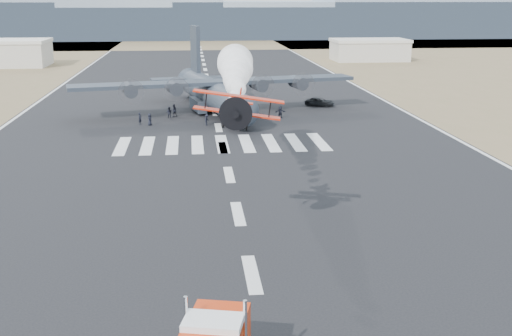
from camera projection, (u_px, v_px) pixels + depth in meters
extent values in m
cube|color=olive|center=(199.00, 42.00, 250.91)|extent=(500.00, 80.00, 0.00)
cube|color=gray|center=(43.00, 18.00, 271.16)|extent=(150.00, 50.00, 17.00)
cube|color=gray|center=(197.00, 22.00, 278.05)|extent=(150.00, 50.00, 13.00)
cube|color=gray|center=(344.00, 19.00, 284.15)|extent=(150.00, 50.00, 15.00)
cube|color=gray|center=(485.00, 16.00, 290.26)|extent=(150.00, 50.00, 17.00)
cube|color=#B0AA9C|center=(369.00, 51.00, 177.89)|extent=(20.00, 12.00, 5.20)
cube|color=beige|center=(370.00, 40.00, 177.13)|extent=(20.50, 12.50, 0.80)
cube|color=white|center=(213.00, 324.00, 28.15)|extent=(2.91, 2.22, 0.52)
cylinder|color=red|center=(238.00, 107.00, 43.46)|extent=(1.19, 4.96, 0.88)
sphere|color=black|center=(238.00, 102.00, 43.56)|extent=(0.69, 0.69, 0.69)
cylinder|color=black|center=(238.00, 113.00, 41.18)|extent=(1.02, 0.65, 0.98)
cylinder|color=black|center=(238.00, 114.00, 40.85)|extent=(2.16, 0.17, 2.16)
cube|color=red|center=(238.00, 113.00, 43.17)|extent=(5.91, 1.35, 0.88)
cube|color=red|center=(238.00, 96.00, 42.58)|extent=(6.10, 1.36, 0.90)
cube|color=red|center=(237.00, 95.00, 45.51)|extent=(0.15, 0.89, 0.98)
cube|color=red|center=(238.00, 102.00, 45.64)|extent=(2.00, 0.81, 0.08)
cylinder|color=black|center=(226.00, 126.00, 42.98)|extent=(0.14, 0.44, 0.43)
cylinder|color=black|center=(250.00, 126.00, 43.04)|extent=(0.14, 0.44, 0.43)
sphere|color=white|center=(237.00, 101.00, 45.83)|extent=(0.69, 0.69, 0.69)
sphere|color=white|center=(237.00, 96.00, 48.10)|extent=(1.00, 1.00, 1.00)
sphere|color=white|center=(237.00, 91.00, 50.36)|extent=(1.32, 1.32, 1.32)
sphere|color=white|center=(237.00, 87.00, 52.63)|extent=(1.63, 1.63, 1.63)
sphere|color=white|center=(236.00, 82.00, 54.90)|extent=(1.94, 1.94, 1.94)
sphere|color=white|center=(236.00, 79.00, 57.16)|extent=(2.26, 2.26, 2.26)
sphere|color=white|center=(236.00, 75.00, 59.43)|extent=(2.57, 2.57, 2.57)
sphere|color=white|center=(236.00, 72.00, 61.70)|extent=(2.89, 2.89, 2.89)
sphere|color=white|center=(236.00, 69.00, 63.97)|extent=(3.20, 3.20, 3.20)
sphere|color=white|center=(235.00, 66.00, 66.23)|extent=(3.52, 3.52, 3.52)
sphere|color=white|center=(235.00, 64.00, 68.50)|extent=(3.83, 3.83, 3.83)
cylinder|color=#212632|center=(215.00, 95.00, 97.90)|extent=(10.48, 30.61, 4.34)
sphere|color=#212632|center=(243.00, 111.00, 83.93)|extent=(4.34, 4.34, 4.34)
cone|color=#212632|center=(193.00, 82.00, 111.87)|extent=(5.58, 7.26, 4.34)
cube|color=#212632|center=(216.00, 82.00, 96.37)|extent=(43.39, 13.36, 0.54)
cylinder|color=#212632|center=(129.00, 90.00, 92.19)|extent=(2.76, 4.43, 1.95)
cylinder|color=#3F3F44|center=(131.00, 92.00, 90.20)|extent=(3.62, 0.81, 3.69)
cylinder|color=#212632|center=(174.00, 88.00, 94.10)|extent=(2.76, 4.43, 1.95)
cylinder|color=#3F3F44|center=(177.00, 90.00, 92.10)|extent=(3.62, 0.81, 3.69)
cylinder|color=#212632|center=(258.00, 84.00, 97.91)|extent=(2.76, 4.43, 1.95)
cylinder|color=#3F3F44|center=(263.00, 86.00, 95.92)|extent=(3.62, 0.81, 3.69)
cylinder|color=#212632|center=(298.00, 83.00, 99.82)|extent=(2.76, 4.43, 1.95)
cylinder|color=#3F3F44|center=(303.00, 84.00, 97.83)|extent=(3.62, 0.81, 3.69)
cube|color=#212632|center=(195.00, 52.00, 108.46)|extent=(1.64, 4.91, 8.68)
cube|color=#212632|center=(195.00, 78.00, 110.15)|extent=(15.53, 6.30, 0.38)
cube|color=#212632|center=(198.00, 105.00, 98.62)|extent=(2.61, 6.64, 1.74)
cylinder|color=black|center=(198.00, 109.00, 98.77)|extent=(0.78, 1.28, 1.19)
cube|color=#212632|center=(228.00, 103.00, 100.02)|extent=(2.61, 6.64, 1.74)
cylinder|color=black|center=(228.00, 107.00, 100.17)|extent=(0.78, 1.28, 1.19)
cylinder|color=black|center=(236.00, 124.00, 87.53)|extent=(0.62, 1.04, 0.98)
imported|color=black|center=(320.00, 102.00, 104.71)|extent=(5.25, 4.03, 1.32)
imported|color=black|center=(244.00, 115.00, 91.68)|extent=(0.85, 0.83, 1.80)
imported|color=black|center=(169.00, 112.00, 94.23)|extent=(0.91, 0.68, 1.67)
imported|color=black|center=(207.00, 120.00, 88.96)|extent=(0.86, 1.11, 1.55)
imported|color=black|center=(222.00, 114.00, 92.83)|extent=(1.12, 1.13, 1.80)
imported|color=black|center=(150.00, 119.00, 88.91)|extent=(0.68, 0.91, 1.68)
imported|color=black|center=(280.00, 112.00, 94.23)|extent=(1.65, 0.60, 1.75)
imported|color=black|center=(140.00, 119.00, 89.47)|extent=(0.75, 0.78, 1.67)
imported|color=black|center=(174.00, 110.00, 95.47)|extent=(1.04, 0.85, 1.84)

